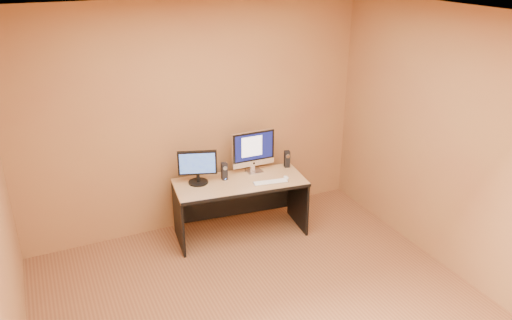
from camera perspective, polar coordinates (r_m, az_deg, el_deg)
name	(u,v)px	position (r m, az deg, el deg)	size (l,w,h in m)	color
walls	(278,191)	(3.91, 2.50, -3.61)	(4.00, 4.00, 2.60)	olive
ceiling	(281,21)	(3.52, 2.87, 15.61)	(4.00, 4.00, 0.00)	white
desk	(240,208)	(5.69, -1.79, -5.49)	(1.44, 0.63, 0.67)	tan
imac	(254,152)	(5.68, -0.21, 0.95)	(0.51, 0.19, 0.50)	silver
second_monitor	(198,167)	(5.46, -6.69, -0.83)	(0.43, 0.22, 0.38)	black
speaker_left	(224,171)	(5.56, -3.64, -1.28)	(0.06, 0.06, 0.20)	black
speaker_right	(287,159)	(5.87, 3.56, 0.11)	(0.06, 0.06, 0.20)	black
keyboard	(271,182)	(5.51, 1.70, -2.53)	(0.39, 0.10, 0.02)	silver
mouse	(286,177)	(5.60, 3.47, -2.00)	(0.05, 0.09, 0.03)	silver
cable_a	(253,168)	(5.85, -0.38, -0.95)	(0.01, 0.01, 0.20)	black
cable_b	(245,169)	(5.83, -1.21, -1.04)	(0.01, 0.01, 0.16)	black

